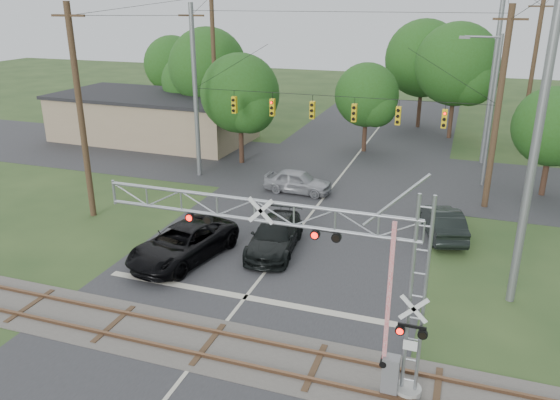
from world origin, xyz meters
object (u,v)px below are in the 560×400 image
(pickup_black, at_px, (183,243))
(commercial_building, at_px, (153,117))
(crossing_gantry, at_px, (315,261))
(car_dark, at_px, (275,236))
(sedan_silver, at_px, (298,181))
(traffic_signal_span, at_px, (348,104))
(streetlight, at_px, (490,104))

(pickup_black, relative_size, commercial_building, 0.35)
(crossing_gantry, relative_size, commercial_building, 0.62)
(car_dark, height_order, sedan_silver, car_dark)
(commercial_building, bearing_deg, sedan_silver, -28.25)
(pickup_black, height_order, sedan_silver, pickup_black)
(crossing_gantry, xyz_separation_m, traffic_signal_span, (-3.10, 18.36, 1.44))
(pickup_black, xyz_separation_m, commercial_building, (-13.82, 20.16, 1.16))
(traffic_signal_span, height_order, pickup_black, traffic_signal_span)
(crossing_gantry, height_order, car_dark, crossing_gantry)
(pickup_black, bearing_deg, traffic_signal_span, 79.30)
(crossing_gantry, distance_m, sedan_silver, 18.43)
(traffic_signal_span, relative_size, commercial_building, 1.12)
(car_dark, distance_m, streetlight, 17.54)
(sedan_silver, height_order, commercial_building, commercial_building)
(car_dark, xyz_separation_m, commercial_building, (-17.61, 17.79, 1.22))
(pickup_black, xyz_separation_m, sedan_silver, (2.32, 10.88, -0.09))
(traffic_signal_span, bearing_deg, pickup_black, -112.74)
(car_dark, bearing_deg, pickup_black, -154.26)
(pickup_black, distance_m, car_dark, 4.47)
(sedan_silver, bearing_deg, pickup_black, 170.76)
(traffic_signal_span, xyz_separation_m, streetlight, (8.26, 4.20, -0.20))
(car_dark, height_order, commercial_building, commercial_building)
(commercial_building, bearing_deg, pickup_black, -53.94)
(traffic_signal_span, height_order, commercial_building, traffic_signal_span)
(commercial_building, distance_m, streetlight, 27.64)
(streetlight, bearing_deg, crossing_gantry, -102.91)
(traffic_signal_span, bearing_deg, commercial_building, 156.94)
(traffic_signal_span, distance_m, commercial_building, 20.86)
(crossing_gantry, bearing_deg, streetlight, 77.09)
(car_dark, height_order, streetlight, streetlight)
(pickup_black, bearing_deg, streetlight, 62.75)
(crossing_gantry, bearing_deg, sedan_silver, 108.87)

